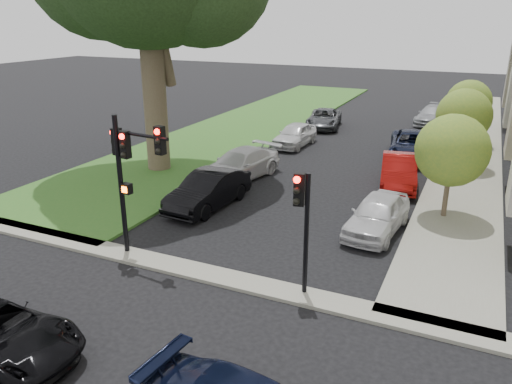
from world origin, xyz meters
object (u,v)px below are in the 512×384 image
at_px(traffic_signal_secondary, 303,212).
at_px(traffic_signal_main, 129,162).
at_px(car_parked_2, 412,145).
at_px(car_parked_6, 240,165).
at_px(car_parked_5, 208,190).
at_px(car_parked_7, 295,135).
at_px(car_parked_0, 377,214).
at_px(small_tree_c, 469,102).
at_px(car_parked_8, 324,119).
at_px(small_tree_b, 464,116).
at_px(car_parked_1, 399,171).
at_px(car_parked_4, 433,115).
at_px(small_tree_a, 452,151).

bearing_deg(traffic_signal_secondary, traffic_signal_main, 179.63).
xyz_separation_m(car_parked_2, car_parked_6, (-7.55, -7.80, -0.02)).
distance_m(car_parked_2, car_parked_5, 13.93).
bearing_deg(car_parked_7, car_parked_5, -86.16).
bearing_deg(car_parked_6, car_parked_0, -14.03).
relative_size(small_tree_c, car_parked_8, 0.85).
distance_m(small_tree_b, car_parked_7, 10.22).
relative_size(small_tree_c, car_parked_5, 0.88).
height_order(small_tree_c, car_parked_7, small_tree_c).
bearing_deg(car_parked_1, car_parked_5, -147.41).
bearing_deg(traffic_signal_main, car_parked_2, 67.87).
distance_m(traffic_signal_secondary, car_parked_0, 6.05).
distance_m(small_tree_c, car_parked_2, 5.62).
xyz_separation_m(traffic_signal_main, car_parked_4, (6.99, 27.87, -2.76)).
bearing_deg(car_parked_1, small_tree_a, -63.49).
xyz_separation_m(small_tree_a, car_parked_5, (-9.61, -3.02, -2.14)).
relative_size(small_tree_b, car_parked_0, 1.00).
relative_size(small_tree_a, traffic_signal_main, 0.88).
height_order(small_tree_b, car_parked_4, small_tree_b).
relative_size(small_tree_b, small_tree_c, 1.04).
bearing_deg(car_parked_2, car_parked_8, 133.06).
bearing_deg(small_tree_b, car_parked_8, 144.97).
height_order(car_parked_4, car_parked_6, car_parked_6).
relative_size(traffic_signal_secondary, car_parked_5, 0.81).
xyz_separation_m(car_parked_0, car_parked_4, (-0.34, 22.32, -0.05)).
bearing_deg(car_parked_2, traffic_signal_main, -119.94).
bearing_deg(small_tree_b, car_parked_7, 175.40).
relative_size(small_tree_a, car_parked_0, 1.01).
bearing_deg(car_parked_8, car_parked_4, 22.59).
bearing_deg(car_parked_6, small_tree_b, 45.71).
bearing_deg(car_parked_0, small_tree_a, 54.39).
xyz_separation_m(traffic_signal_secondary, car_parked_2, (0.82, 17.25, -1.94)).
bearing_deg(small_tree_b, car_parked_5, -131.06).
height_order(car_parked_5, car_parked_8, car_parked_5).
relative_size(small_tree_c, car_parked_4, 0.87).
xyz_separation_m(small_tree_b, car_parked_2, (-2.61, 1.01, -2.14)).
height_order(traffic_signal_main, car_parked_7, traffic_signal_main).
bearing_deg(small_tree_c, car_parked_4, 113.13).
bearing_deg(car_parked_2, car_parked_6, -141.87).
height_order(traffic_signal_secondary, car_parked_0, traffic_signal_secondary).
relative_size(traffic_signal_main, car_parked_5, 1.04).
relative_size(small_tree_a, car_parked_7, 1.01).
relative_size(small_tree_a, traffic_signal_secondary, 1.13).
distance_m(small_tree_b, small_tree_c, 5.56).
bearing_deg(car_parked_7, small_tree_a, -39.33).
relative_size(small_tree_b, traffic_signal_secondary, 1.12).
bearing_deg(car_parked_6, car_parked_5, -70.65).
xyz_separation_m(traffic_signal_secondary, car_parked_1, (0.96, 11.63, -1.94)).
bearing_deg(small_tree_b, small_tree_a, -90.00).
bearing_deg(car_parked_8, car_parked_0, -77.01).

